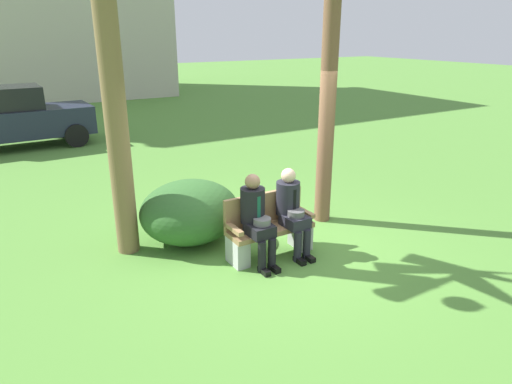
% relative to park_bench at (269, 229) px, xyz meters
% --- Properties ---
extents(ground_plane, '(80.00, 80.00, 0.00)m').
position_rel_park_bench_xyz_m(ground_plane, '(0.34, 0.12, -0.39)').
color(ground_plane, '#528936').
extents(park_bench, '(1.27, 0.44, 0.90)m').
position_rel_park_bench_xyz_m(park_bench, '(0.00, 0.00, 0.00)').
color(park_bench, '#99754C').
rests_on(park_bench, ground).
extents(seated_man_left, '(0.34, 0.72, 1.27)m').
position_rel_park_bench_xyz_m(seated_man_left, '(-0.28, -0.13, 0.32)').
color(seated_man_left, black).
rests_on(seated_man_left, ground).
extents(seated_man_right, '(0.34, 0.72, 1.26)m').
position_rel_park_bench_xyz_m(seated_man_right, '(0.31, -0.13, 0.31)').
color(seated_man_right, '#23232D').
rests_on(seated_man_right, ground).
extents(shrub_near_bench, '(1.53, 1.40, 0.96)m').
position_rel_park_bench_xyz_m(shrub_near_bench, '(-0.79, 1.00, 0.09)').
color(shrub_near_bench, '#2F5D29').
rests_on(shrub_near_bench, ground).
extents(parked_car_near, '(3.94, 1.80, 1.68)m').
position_rel_park_bench_xyz_m(parked_car_near, '(-2.52, 9.00, 0.45)').
color(parked_car_near, '#1E2338').
rests_on(parked_car_near, ground).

